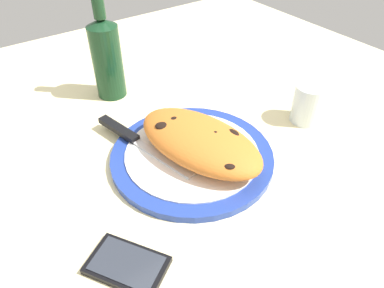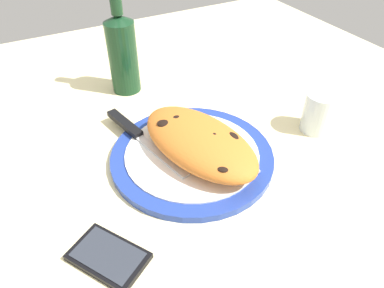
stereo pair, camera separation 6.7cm
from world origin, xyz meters
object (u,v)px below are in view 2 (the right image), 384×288
at_px(fork, 225,141).
at_px(knife, 134,131).
at_px(smartphone, 108,256).
at_px(wine_bottle, 122,51).
at_px(plate, 192,156).
at_px(water_glass, 318,115).
at_px(calzone, 199,141).

height_order(fork, knife, knife).
relative_size(fork, smartphone, 1.34).
bearing_deg(fork, wine_bottle, 16.30).
relative_size(plate, water_glass, 3.65).
bearing_deg(water_glass, calzone, 83.84).
bearing_deg(calzone, plate, 41.60).
distance_m(fork, wine_bottle, 0.34).
bearing_deg(smartphone, wine_bottle, -23.35).
bearing_deg(water_glass, smartphone, 101.09).
bearing_deg(fork, water_glass, -99.92).
relative_size(plate, fork, 1.78).
relative_size(plate, wine_bottle, 1.18).
xyz_separation_m(fork, water_glass, (-0.04, -0.21, 0.02)).
xyz_separation_m(plate, knife, (0.11, 0.08, 0.01)).
bearing_deg(calzone, smartphone, 119.56).
height_order(calzone, wine_bottle, wine_bottle).
distance_m(smartphone, water_glass, 0.50).
height_order(smartphone, water_glass, water_glass).
relative_size(water_glass, wine_bottle, 0.32).
height_order(plate, water_glass, water_glass).
bearing_deg(plate, fork, -92.63).
height_order(calzone, knife, calzone).
bearing_deg(knife, fork, -126.74).
xyz_separation_m(calzone, fork, (0.01, -0.06, -0.03)).
xyz_separation_m(plate, smartphone, (-0.14, 0.21, -0.00)).
bearing_deg(plate, smartphone, 122.68).
distance_m(calzone, fork, 0.07).
distance_m(knife, water_glass, 0.39).
xyz_separation_m(calzone, smartphone, (-0.13, 0.22, -0.04)).
bearing_deg(smartphone, knife, -28.92).
bearing_deg(calzone, fork, -83.48).
xyz_separation_m(knife, water_glass, (-0.15, -0.36, 0.01)).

